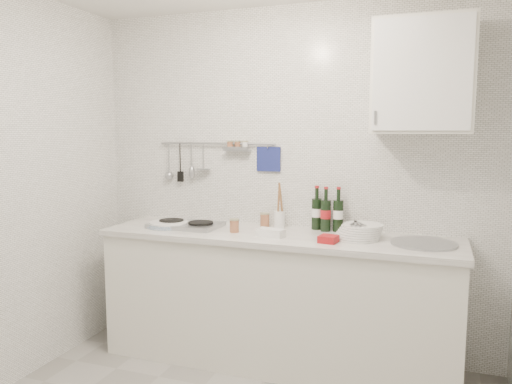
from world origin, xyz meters
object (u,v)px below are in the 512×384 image
(utensil_crock, at_px, (279,217))
(plate_stack_sink, at_px, (359,232))
(wine_bottles, at_px, (327,209))
(plate_stack_hob, at_px, (168,224))
(wall_cabinet, at_px, (423,77))

(utensil_crock, bearing_deg, plate_stack_sink, -15.46)
(plate_stack_sink, xyz_separation_m, wine_bottles, (-0.26, 0.19, 0.11))
(plate_stack_hob, xyz_separation_m, wine_bottles, (1.12, 0.26, 0.14))
(plate_stack_sink, height_order, utensil_crock, utensil_crock)
(wall_cabinet, relative_size, plate_stack_hob, 2.31)
(plate_stack_sink, relative_size, wine_bottles, 1.03)
(plate_stack_sink, height_order, wine_bottles, wine_bottles)
(wall_cabinet, bearing_deg, plate_stack_hob, -174.51)
(wine_bottles, relative_size, utensil_crock, 0.93)
(plate_stack_hob, distance_m, wine_bottles, 1.16)
(wine_bottles, height_order, utensil_crock, utensil_crock)
(wall_cabinet, xyz_separation_m, wine_bottles, (-0.61, 0.10, -0.87))
(utensil_crock, bearing_deg, wine_bottles, 4.46)
(wall_cabinet, height_order, wine_bottles, wall_cabinet)
(plate_stack_sink, bearing_deg, utensil_crock, 164.54)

